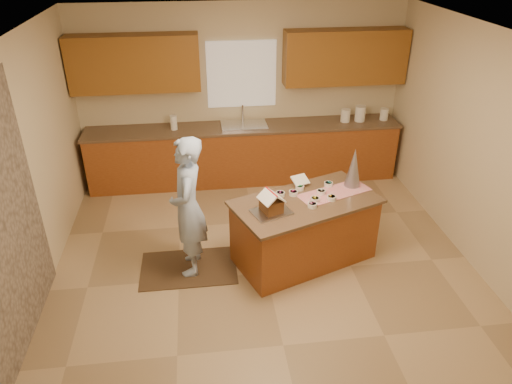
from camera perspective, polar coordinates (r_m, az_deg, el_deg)
floor at (r=5.78m, az=1.25°, el=-9.60°), size 5.50×5.50×0.00m
ceiling at (r=4.61m, az=1.62°, el=17.64°), size 5.50×5.50×0.00m
wall_back at (r=7.60m, az=-1.72°, el=11.67°), size 5.50×5.50×0.00m
wall_left at (r=5.32m, az=-26.27°, el=0.68°), size 5.50×5.50×0.00m
wall_right at (r=5.94m, az=26.06°, el=3.57°), size 5.50×5.50×0.00m
window_curtain at (r=7.48m, az=-1.73°, el=13.80°), size 1.05×0.03×1.00m
back_counter_base at (r=7.64m, az=-1.39°, el=4.47°), size 4.80×0.60×0.88m
back_counter_top at (r=7.46m, az=-1.44°, el=7.69°), size 4.85×0.63×0.04m
upper_cabinet_left at (r=7.29m, az=-14.25°, el=14.58°), size 1.85×0.35×0.80m
upper_cabinet_right at (r=7.58m, az=10.54°, el=15.50°), size 1.85×0.35×0.80m
sink at (r=7.47m, az=-1.43°, el=7.62°), size 0.70×0.45×0.12m
faucet at (r=7.57m, az=-1.59°, el=9.31°), size 0.03×0.03×0.28m
island_base at (r=5.82m, az=5.75°, el=-4.69°), size 1.79×1.33×0.79m
island_top at (r=5.60m, az=5.96°, el=-1.18°), size 1.88×1.42×0.04m
table_runner at (r=5.80m, az=9.29°, el=-0.06°), size 0.95×0.62×0.01m
baking_tray at (r=5.33m, az=1.82°, el=-2.39°), size 0.49×0.43×0.02m
cookbook at (r=5.87m, az=5.28°, el=1.43°), size 0.24×0.21×0.08m
tinsel_tree at (r=5.89m, az=11.53°, el=2.86°), size 0.25×0.25×0.49m
rug at (r=5.91m, az=-7.99°, el=-8.91°), size 1.14×0.74×0.01m
boy at (r=5.43m, az=-8.06°, el=-1.82°), size 0.43×0.63×1.68m
canister_a at (r=7.74m, az=10.58°, el=8.94°), size 0.15×0.15×0.20m
canister_b at (r=7.80m, az=12.27°, el=9.09°), size 0.16×0.16×0.24m
canister_c at (r=7.95m, az=14.98°, el=8.92°), size 0.13×0.13×0.18m
paper_towel at (r=7.39m, az=-9.76°, el=8.14°), size 0.10×0.10×0.22m
gingerbread_house at (r=5.27m, az=1.83°, el=-1.41°), size 0.32×0.32×0.25m
candy_bowls at (r=5.69m, az=6.46°, el=-0.25°), size 0.73×0.58×0.05m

